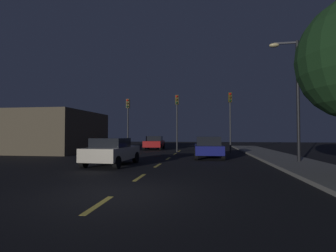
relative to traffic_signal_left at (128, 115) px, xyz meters
name	(u,v)px	position (x,y,z in m)	size (l,w,h in m)	color
ground_plane	(160,164)	(4.89, -9.45, -3.57)	(80.00, 80.00, 0.00)	black
sidewalk_curb_right	(302,165)	(12.39, -9.45, -3.49)	(3.00, 40.00, 0.15)	gray
lane_stripe_nearest	(98,205)	(4.89, -17.65, -3.56)	(0.16, 1.60, 0.01)	#EACC4C
lane_stripe_second	(140,177)	(4.89, -13.85, -3.56)	(0.16, 1.60, 0.01)	#EACC4C
lane_stripe_third	(158,165)	(4.89, -10.05, -3.56)	(0.16, 1.60, 0.01)	#EACC4C
lane_stripe_fourth	(168,158)	(4.89, -6.25, -3.56)	(0.16, 1.60, 0.01)	#EACC4C
lane_stripe_fifth	(175,154)	(4.89, -2.45, -3.56)	(0.16, 1.60, 0.01)	#EACC4C
lane_stripe_sixth	(179,151)	(4.89, 1.35, -3.56)	(0.16, 1.60, 0.01)	#EACC4C
traffic_signal_left	(128,115)	(0.00, 0.00, 0.00)	(0.32, 0.38, 5.11)	#2D2D30
traffic_signal_center	(177,112)	(4.80, 0.00, 0.17)	(0.32, 0.38, 5.38)	#2D2D30
traffic_signal_right	(230,111)	(9.70, 0.00, 0.25)	(0.32, 0.38, 5.50)	#2D2D30
car_stopped_ahead	(208,147)	(7.62, -5.37, -2.80)	(2.13, 4.41, 1.51)	navy
car_adjacent_lane	(112,151)	(2.40, -10.39, -2.81)	(2.18, 3.94, 1.47)	beige
car_oncoming_far	(154,143)	(1.91, 3.52, -2.82)	(2.13, 4.12, 1.46)	#B21919
street_lamp_right	(293,90)	(12.45, -8.23, 0.67)	(1.63, 0.36, 7.07)	black
storefront_left	(62,132)	(-5.99, -1.53, -1.68)	(5.76, 8.53, 3.77)	brown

